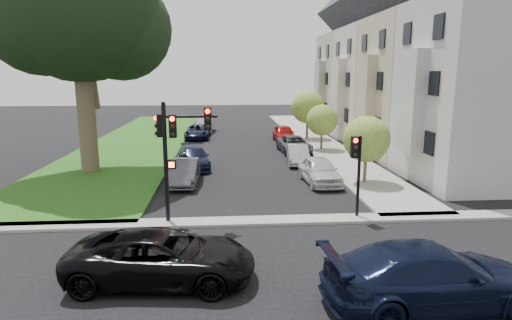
{
  "coord_description": "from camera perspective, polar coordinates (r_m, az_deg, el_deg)",
  "views": [
    {
      "loc": [
        -1.49,
        -14.57,
        5.96
      ],
      "look_at": [
        0.0,
        5.0,
        2.0
      ],
      "focal_mm": 30.0,
      "sensor_mm": 36.0,
      "label": 1
    }
  ],
  "objects": [
    {
      "name": "house_d",
      "position": [
        47.19,
        13.13,
        12.29
      ],
      "size": [
        7.7,
        7.55,
        15.97
      ],
      "color": "gray",
      "rests_on": "ground"
    },
    {
      "name": "eucalyptus",
      "position": [
        27.86,
        -22.81,
        18.84
      ],
      "size": [
        10.31,
        9.35,
        14.6
      ],
      "color": "brown",
      "rests_on": "ground"
    },
    {
      "name": "traffic_signal_secondary",
      "position": [
        17.97,
        13.26,
        -0.21
      ],
      "size": [
        0.44,
        0.36,
        3.5
      ],
      "color": "black",
      "rests_on": "ground"
    },
    {
      "name": "small_tree_c",
      "position": [
        39.67,
        6.89,
        7.02
      ],
      "size": [
        2.99,
        2.99,
        4.49
      ],
      "color": "brown",
      "rests_on": "ground"
    },
    {
      "name": "car_parked_9",
      "position": [
        44.93,
        -6.82,
        4.69
      ],
      "size": [
        1.96,
        4.78,
        1.54
      ],
      "primitive_type": "imported",
      "rotation": [
        0.0,
        0.0,
        -0.07
      ],
      "color": "#999BA0",
      "rests_on": "ground"
    },
    {
      "name": "car_cross_far",
      "position": [
        12.34,
        22.34,
        -14.08
      ],
      "size": [
        5.85,
        2.71,
        1.66
      ],
      "primitive_type": "imported",
      "rotation": [
        0.0,
        0.0,
        1.64
      ],
      "color": "black",
      "rests_on": "ground"
    },
    {
      "name": "traffic_signal_main",
      "position": [
        17.11,
        -10.77,
        2.53
      ],
      "size": [
        2.39,
        0.62,
        4.9
      ],
      "color": "black",
      "rests_on": "ground"
    },
    {
      "name": "sidewalk_cross",
      "position": [
        17.66,
        0.75,
        -8.12
      ],
      "size": [
        60.0,
        1.0,
        0.12
      ],
      "primitive_type": "cube",
      "color": "slate",
      "rests_on": "ground"
    },
    {
      "name": "car_parked_1",
      "position": [
        28.9,
        5.61,
        0.73
      ],
      "size": [
        1.71,
        3.97,
        1.27
      ],
      "primitive_type": "imported",
      "rotation": [
        0.0,
        0.0,
        -0.09
      ],
      "color": "#999BA0",
      "rests_on": "ground"
    },
    {
      "name": "house_a",
      "position": [
        26.55,
        28.0,
        12.21
      ],
      "size": [
        7.7,
        7.55,
        15.97
      ],
      "color": "gray",
      "rests_on": "ground"
    },
    {
      "name": "car_parked_6",
      "position": [
        27.75,
        -8.27,
        0.3
      ],
      "size": [
        2.42,
        4.82,
        1.34
      ],
      "primitive_type": "imported",
      "rotation": [
        0.0,
        0.0,
        0.12
      ],
      "color": "black",
      "rests_on": "ground"
    },
    {
      "name": "car_parked_5",
      "position": [
        23.69,
        -9.52,
        -1.62
      ],
      "size": [
        1.58,
        4.21,
        1.37
      ],
      "primitive_type": "imported",
      "rotation": [
        0.0,
        0.0,
        -0.03
      ],
      "color": "#3F4247",
      "rests_on": "ground"
    },
    {
      "name": "car_parked_8",
      "position": [
        40.5,
        -7.8,
        3.77
      ],
      "size": [
        2.22,
        4.74,
        1.31
      ],
      "primitive_type": "imported",
      "rotation": [
        0.0,
        0.0,
        -0.01
      ],
      "color": "black",
      "rests_on": "ground"
    },
    {
      "name": "car_parked_2",
      "position": [
        32.97,
        5.14,
        2.07
      ],
      "size": [
        2.38,
        4.7,
        1.27
      ],
      "primitive_type": "imported",
      "rotation": [
        0.0,
        0.0,
        0.06
      ],
      "color": "#3F4247",
      "rests_on": "ground"
    },
    {
      "name": "house_c",
      "position": [
        40.09,
        16.38,
        12.34
      ],
      "size": [
        7.7,
        7.55,
        15.97
      ],
      "color": "beige",
      "rests_on": "ground"
    },
    {
      "name": "car_parked_0",
      "position": [
        23.87,
        8.48,
        -1.38
      ],
      "size": [
        1.95,
        4.37,
        1.46
      ],
      "primitive_type": "imported",
      "rotation": [
        0.0,
        0.0,
        0.05
      ],
      "color": "silver",
      "rests_on": "ground"
    },
    {
      "name": "small_tree_a",
      "position": [
        23.85,
        14.52,
        2.72
      ],
      "size": [
        2.51,
        2.51,
        3.77
      ],
      "color": "brown",
      "rests_on": "ground"
    },
    {
      "name": "grass_strip",
      "position": [
        39.74,
        -15.21,
        2.46
      ],
      "size": [
        8.0,
        44.0,
        0.12
      ],
      "primitive_type": "cube",
      "color": "#213515",
      "rests_on": "ground"
    },
    {
      "name": "sidewalk_right",
      "position": [
        39.88,
        7.63,
        2.79
      ],
      "size": [
        3.5,
        44.0,
        0.12
      ],
      "primitive_type": "cube",
      "color": "slate",
      "rests_on": "ground"
    },
    {
      "name": "house_b",
      "position": [
        33.16,
        21.01,
        12.35
      ],
      "size": [
        7.7,
        7.55,
        15.97
      ],
      "color": "#BAA68D",
      "rests_on": "ground"
    },
    {
      "name": "car_cross_near",
      "position": [
        12.99,
        -12.42,
        -12.53
      ],
      "size": [
        5.58,
        2.92,
        1.5
      ],
      "primitive_type": "imported",
      "rotation": [
        0.0,
        0.0,
        1.49
      ],
      "color": "black",
      "rests_on": "ground"
    },
    {
      "name": "ground",
      "position": [
        15.82,
        1.4,
        -10.73
      ],
      "size": [
        140.0,
        140.0,
        0.0
      ],
      "primitive_type": "plane",
      "color": "black",
      "rests_on": "ground"
    },
    {
      "name": "car_parked_3",
      "position": [
        38.36,
        3.76,
        3.55
      ],
      "size": [
        1.79,
        4.34,
        1.47
      ],
      "primitive_type": "imported",
      "rotation": [
        0.0,
        0.0,
        0.01
      ],
      "color": "maroon",
      "rests_on": "ground"
    },
    {
      "name": "small_tree_b",
      "position": [
        33.96,
        8.8,
        5.28
      ],
      "size": [
        2.42,
        2.42,
        3.63
      ],
      "color": "brown",
      "rests_on": "ground"
    }
  ]
}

